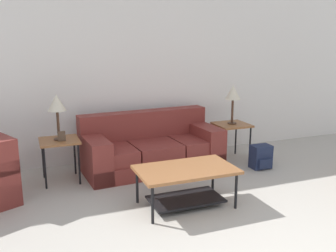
# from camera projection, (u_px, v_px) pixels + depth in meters

# --- Properties ---
(wall_back) EXTENTS (8.51, 0.06, 2.60)m
(wall_back) POSITION_uv_depth(u_px,v_px,m) (140.00, 77.00, 5.92)
(wall_back) COLOR white
(wall_back) RESTS_ON ground_plane
(couch) EXTENTS (2.07, 1.04, 0.82)m
(couch) POSITION_uv_depth(u_px,v_px,m) (151.00, 149.00, 5.58)
(couch) COLOR maroon
(couch) RESTS_ON ground_plane
(coffee_table) EXTENTS (1.12, 0.67, 0.46)m
(coffee_table) POSITION_uv_depth(u_px,v_px,m) (186.00, 178.00, 4.28)
(coffee_table) COLOR #935B33
(coffee_table) RESTS_ON ground_plane
(side_table_left) EXTENTS (0.51, 0.50, 0.58)m
(side_table_left) POSITION_uv_depth(u_px,v_px,m) (60.00, 144.00, 4.99)
(side_table_left) COLOR #935B33
(side_table_left) RESTS_ON ground_plane
(side_table_right) EXTENTS (0.51, 0.50, 0.58)m
(side_table_right) POSITION_uv_depth(u_px,v_px,m) (232.00, 128.00, 5.93)
(side_table_right) COLOR #935B33
(side_table_right) RESTS_ON ground_plane
(table_lamp_left) EXTENTS (0.24, 0.24, 0.61)m
(table_lamp_left) POSITION_uv_depth(u_px,v_px,m) (57.00, 104.00, 4.87)
(table_lamp_left) COLOR #472D1E
(table_lamp_left) RESTS_ON side_table_left
(table_lamp_right) EXTENTS (0.24, 0.24, 0.61)m
(table_lamp_right) POSITION_uv_depth(u_px,v_px,m) (233.00, 94.00, 5.81)
(table_lamp_right) COLOR #472D1E
(table_lamp_right) RESTS_ON side_table_right
(backpack) EXTENTS (0.29, 0.28, 0.35)m
(backpack) POSITION_uv_depth(u_px,v_px,m) (261.00, 157.00, 5.58)
(backpack) COLOR #1E2847
(backpack) RESTS_ON ground_plane
(picture_frame) EXTENTS (0.10, 0.04, 0.13)m
(picture_frame) POSITION_uv_depth(u_px,v_px,m) (62.00, 136.00, 4.90)
(picture_frame) COLOR #4C3828
(picture_frame) RESTS_ON side_table_left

